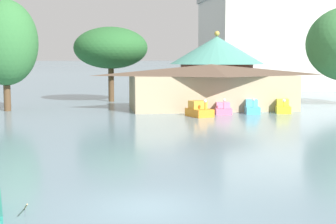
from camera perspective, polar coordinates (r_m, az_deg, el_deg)
The scene contains 10 objects.
ground_plane at distance 18.20m, azimuth -2.54°, elevation -10.89°, with size 2000.00×2000.00×0.00m, color slate.
pedal_boat_orange at distance 45.84m, azimuth 3.58°, elevation 0.20°, with size 2.38×2.97×1.65m.
pedal_boat_pink at distance 48.41m, azimuth 6.34°, elevation 0.35°, with size 1.98×2.96×1.56m.
pedal_boat_cyan at distance 49.31m, azimuth 9.58°, elevation 0.50°, with size 1.84×3.12×1.56m.
pedal_boat_yellow at distance 50.29m, azimuth 13.03°, elevation 0.54°, with size 2.05×3.02×1.45m.
boathouse at distance 52.56m, azimuth 4.97°, elevation 3.03°, with size 18.05×8.82×4.71m.
green_roof_pavilion at distance 67.36m, azimuth 5.61°, elevation 5.61°, with size 12.69×12.69×8.96m.
shoreline_tree_tall_left at distance 52.78m, azimuth -18.19°, elevation 7.58°, with size 6.47×6.47×11.22m.
shoreline_tree_mid at distance 61.79m, azimuth -6.60°, elevation 7.32°, with size 9.06×9.06×9.17m.
background_building_block at distance 93.14m, azimuth 15.06°, elevation 7.85°, with size 34.28×19.99×16.67m.
Camera 1 is at (-1.88, -17.30, 5.35)m, focal length 53.06 mm.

